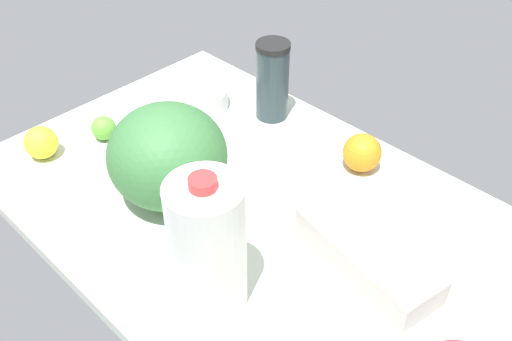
{
  "coord_description": "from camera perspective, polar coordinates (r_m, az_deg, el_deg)",
  "views": [
    {
      "loc": [
        61.27,
        -62.44,
        85.56
      ],
      "look_at": [
        0.0,
        0.0,
        13.0
      ],
      "focal_mm": 40.0,
      "sensor_mm": 36.0,
      "label": 1
    }
  ],
  "objects": [
    {
      "name": "egg_carton",
      "position": [
        1.09,
        11.04,
        -8.26
      ],
      "size": [
        31.05,
        16.28,
        6.11
      ],
      "primitive_type": "cube",
      "rotation": [
        0.0,
        0.0,
        -0.19
      ],
      "color": "#BDB0B0",
      "rests_on": "countertop"
    },
    {
      "name": "watermelon",
      "position": [
        1.18,
        -8.84,
        1.45
      ],
      "size": [
        24.65,
        24.65,
        21.34
      ],
      "primitive_type": "ellipsoid",
      "color": "#39743C",
      "rests_on": "countertop"
    },
    {
      "name": "lime_by_jug",
      "position": [
        1.42,
        -14.99,
        4.12
      ],
      "size": [
        5.92,
        5.92,
        5.92
      ],
      "primitive_type": "sphere",
      "color": "#60AC39",
      "rests_on": "countertop"
    },
    {
      "name": "lemon_near_front",
      "position": [
        1.4,
        -20.7,
        2.63
      ],
      "size": [
        7.66,
        7.66,
        7.66
      ],
      "primitive_type": "sphere",
      "color": "yellow",
      "rests_on": "countertop"
    },
    {
      "name": "countertop",
      "position": [
        1.21,
        -0.0,
        -4.18
      ],
      "size": [
        120.0,
        76.0,
        3.0
      ],
      "primitive_type": "cube",
      "color": "silver",
      "rests_on": "ground"
    },
    {
      "name": "mixing_bowl",
      "position": [
        1.5,
        -5.57,
        7.24
      ],
      "size": [
        14.32,
        14.32,
        5.04
      ],
      "primitive_type": "cylinder",
      "color": "white",
      "rests_on": "countertop"
    },
    {
      "name": "shaker_bottle",
      "position": [
        1.42,
        1.65,
        8.97
      ],
      "size": [
        8.37,
        8.37,
        20.3
      ],
      "color": "#2D3B42",
      "rests_on": "countertop"
    },
    {
      "name": "orange_far_back",
      "position": [
        1.3,
        10.56,
        1.77
      ],
      "size": [
        8.75,
        8.75,
        8.75
      ],
      "primitive_type": "sphere",
      "color": "orange",
      "rests_on": "countertop"
    },
    {
      "name": "milk_jug",
      "position": [
        0.95,
        -4.85,
        -7.63
      ],
      "size": [
        12.79,
        12.79,
        28.05
      ],
      "color": "white",
      "rests_on": "countertop"
    }
  ]
}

